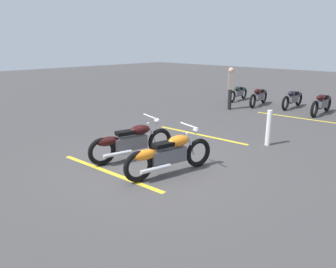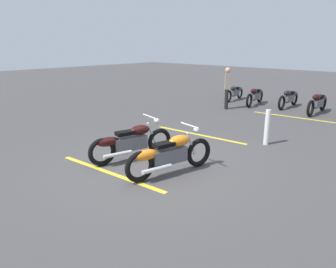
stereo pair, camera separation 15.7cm
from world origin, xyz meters
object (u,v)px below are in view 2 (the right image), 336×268
motorcycle_bright_foreground (169,154)px  motorcycle_row_far_right (235,92)px  motorcycle_row_right (255,96)px  bollard_post (267,127)px  motorcycle_row_center (289,98)px  bystander_near_row (227,86)px  motorcycle_row_left (318,102)px  motorcycle_dark_foreground (130,142)px

motorcycle_bright_foreground → motorcycle_row_far_right: 10.02m
motorcycle_row_right → bollard_post: bearing=21.9°
motorcycle_row_center → motorcycle_row_far_right: (0.03, 2.76, -0.04)m
motorcycle_row_center → motorcycle_row_far_right: size_ratio=1.09×
motorcycle_row_center → bystander_near_row: 2.93m
motorcycle_row_right → motorcycle_row_far_right: motorcycle_row_right is taller
bollard_post → motorcycle_bright_foreground: bearing=170.1°
motorcycle_row_right → bystander_near_row: bearing=-23.9°
motorcycle_bright_foreground → motorcycle_row_left: motorcycle_bright_foreground is taller
motorcycle_row_center → motorcycle_row_far_right: bearing=-91.6°
motorcycle_dark_foreground → motorcycle_row_right: bearing=22.7°
motorcycle_bright_foreground → motorcycle_row_right: bearing=29.3°
motorcycle_dark_foreground → motorcycle_row_right: size_ratio=1.05×
motorcycle_bright_foreground → motorcycle_row_center: (9.20, 1.13, -0.03)m
bollard_post → motorcycle_dark_foreground: bearing=150.9°
motorcycle_bright_foreground → bollard_post: size_ratio=2.20×
motorcycle_bright_foreground → motorcycle_row_far_right: bearing=36.0°
motorcycle_dark_foreground → motorcycle_row_far_right: bearing=30.5°
motorcycle_row_right → motorcycle_bright_foreground: bearing=7.6°
motorcycle_bright_foreground → motorcycle_dark_foreground: same height
bystander_near_row → motorcycle_dark_foreground: bearing=61.8°
motorcycle_row_right → motorcycle_row_center: bearing=100.2°
motorcycle_row_left → motorcycle_row_center: motorcycle_row_left is taller
motorcycle_dark_foreground → motorcycle_bright_foreground: bearing=-76.6°
bystander_near_row → bollard_post: (-3.59, -3.59, -0.50)m
bollard_post → motorcycle_row_left: bearing=3.8°
motorcycle_row_right → motorcycle_dark_foreground: bearing=-0.5°
motorcycle_bright_foreground → motorcycle_row_left: size_ratio=1.00×
motorcycle_row_center → motorcycle_row_far_right: 2.76m
bollard_post → motorcycle_row_right: bearing=30.4°
motorcycle_row_left → bystander_near_row: size_ratio=1.23×
motorcycle_row_center → bollard_post: bollard_post is taller
motorcycle_row_right → bystander_near_row: bystander_near_row is taller
motorcycle_bright_foreground → motorcycle_row_center: motorcycle_bright_foreground is taller
motorcycle_row_left → bollard_post: bearing=3.3°
motorcycle_bright_foreground → motorcycle_row_right: (8.73, 2.52, -0.03)m
motorcycle_row_far_right → bollard_post: 7.34m
motorcycle_row_left → motorcycle_row_center: 1.45m
motorcycle_row_far_right → motorcycle_row_center: bearing=82.7°
motorcycle_row_right → bollard_post: 6.15m
motorcycle_dark_foreground → motorcycle_row_left: bearing=4.7°
bollard_post → motorcycle_row_far_right: bearing=37.7°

